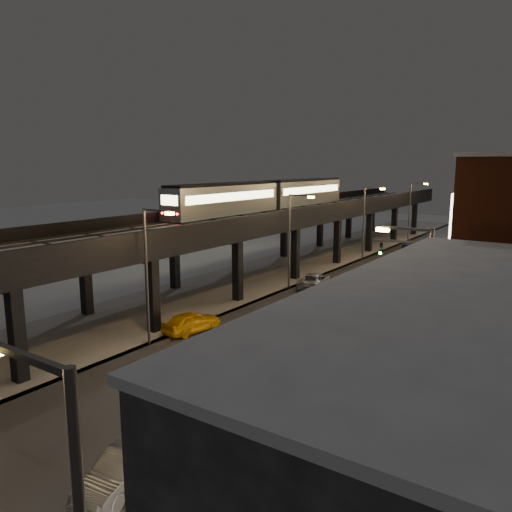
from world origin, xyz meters
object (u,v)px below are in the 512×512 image
Objects in this scene: car_far_white at (408,248)px; car_onc_dark at (450,293)px; car_near_white at (347,294)px; car_onc_silver at (124,470)px; subway_train at (269,195)px; car_mid_silver at (314,281)px; car_onc_red at (482,276)px; sign_citgo at (474,251)px; car_taxi at (192,322)px.

car_onc_dark is (10.36, -20.84, -0.04)m from car_far_white.
car_far_white reaches higher than car_onc_dark.
car_near_white reaches higher than car_onc_silver.
car_onc_silver is (6.82, -54.34, -0.01)m from car_far_white.
car_onc_silver is (17.93, -37.48, -7.51)m from subway_train.
car_mid_silver is 1.23× the size of car_onc_red.
car_onc_red is at bearing 71.16° from car_onc_dark.
subway_train is 23.10m from car_onc_dark.
sign_citgo is at bearing 42.35° from car_onc_silver.
car_far_white is 0.98× the size of car_onc_silver.
car_taxi is at bearing -127.83° from car_onc_red.
car_far_white is at bearing 56.60° from subway_train.
sign_citgo is at bearing -92.56° from car_onc_red.
car_near_white is 5.63m from car_mid_silver.
car_onc_red is at bearing 120.27° from car_far_white.
car_near_white is 1.07× the size of car_onc_red.
sign_citgo is (4.49, -29.87, 7.23)m from car_onc_red.
car_onc_dark is at bearing 104.55° from sign_citgo.
car_onc_silver is 1.00× the size of car_onc_red.
car_near_white is at bearing -34.53° from subway_train.
car_taxi reaches higher than car_far_white.
car_onc_red is (11.40, -12.26, 0.01)m from car_far_white.
car_near_white is 27.00m from car_far_white.
sign_citgo is at bearing -177.22° from car_taxi.
car_onc_silver is at bearing -64.43° from subway_train.
car_onc_silver reaches higher than car_onc_dark.
car_onc_dark is at bearing 103.80° from car_far_white.
car_mid_silver is 31.67m from car_onc_silver.
car_onc_silver is at bearing -107.31° from car_onc_red.
sign_citgo is (9.07, 12.21, 7.25)m from car_onc_silver.
car_onc_dark is at bearing -158.44° from car_near_white.
car_mid_silver is at bearing 133.27° from sign_citgo.
car_far_white is (-3.32, 26.80, -0.04)m from car_near_white.
car_taxi is at bearing 72.10° from car_mid_silver.
car_far_white is at bearing -101.63° from car_near_white.
car_taxi is 0.96× the size of car_near_white.
car_near_white is 16.63m from car_onc_red.
car_mid_silver is at bearing -149.20° from car_onc_red.
subway_train reaches higher than car_onc_red.
subway_train is 24.17m from car_onc_red.
car_onc_silver is at bearing 84.51° from car_far_white.
car_onc_silver is 42.33m from car_onc_red.
car_near_white is at bearing 86.18° from car_onc_silver.
car_taxi is 0.84× the size of car_mid_silver.
car_onc_red is (8.07, 14.54, -0.03)m from car_near_white.
subway_train reaches higher than car_near_white.
car_taxi is 0.90× the size of car_onc_dark.
subway_train reaches higher than car_onc_silver.
car_onc_red is (1.04, 8.58, 0.05)m from car_onc_dark.
car_mid_silver is 26.25m from sign_citgo.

